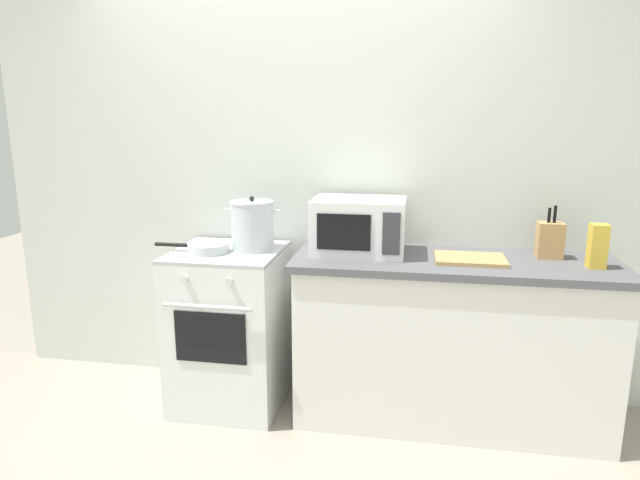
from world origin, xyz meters
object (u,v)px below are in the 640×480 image
object	(u,v)px
frying_pan	(207,248)
knife_block	(550,240)
stove	(230,327)
microwave	(359,226)
pasta_box	(598,246)
cutting_board	(470,259)
stock_pot	(252,225)

from	to	relation	value
frying_pan	knife_block	distance (m)	1.85
stove	microwave	bearing A→B (deg)	6.15
pasta_box	knife_block	bearing A→B (deg)	137.35
frying_pan	pasta_box	size ratio (longest dim) A/B	1.94
pasta_box	cutting_board	bearing A→B (deg)	177.14
frying_pan	cutting_board	distance (m)	1.42
stock_pot	microwave	world-z (taller)	stock_pot
frying_pan	cutting_board	world-z (taller)	frying_pan
frying_pan	pasta_box	xyz separation A→B (m)	(2.02, 0.03, 0.08)
stove	frying_pan	world-z (taller)	frying_pan
cutting_board	pasta_box	distance (m)	0.61
stove	microwave	xyz separation A→B (m)	(0.74, 0.08, 0.61)
stock_pot	microwave	bearing A→B (deg)	2.57
stock_pot	pasta_box	size ratio (longest dim) A/B	1.49
stove	microwave	distance (m)	0.96
frying_pan	cutting_board	size ratio (longest dim) A/B	1.18
stove	stock_pot	world-z (taller)	stock_pot
stove	frying_pan	distance (m)	0.50
microwave	knife_block	bearing A→B (deg)	3.51
stock_pot	microwave	distance (m)	0.60
cutting_board	stove	bearing A→B (deg)	-179.95
stove	cutting_board	xyz separation A→B (m)	(1.33, 0.00, 0.47)
microwave	knife_block	world-z (taller)	microwave
stock_pot	stove	bearing A→B (deg)	-159.25
frying_pan	knife_block	bearing A→B (deg)	6.29
stock_pot	knife_block	world-z (taller)	stock_pot
knife_block	pasta_box	xyz separation A→B (m)	(0.18, -0.17, 0.01)
stove	pasta_box	xyz separation A→B (m)	(1.93, -0.03, 0.57)
stock_pot	knife_block	bearing A→B (deg)	3.16
cutting_board	microwave	bearing A→B (deg)	172.50
knife_block	pasta_box	distance (m)	0.25
stove	stock_pot	bearing A→B (deg)	20.75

